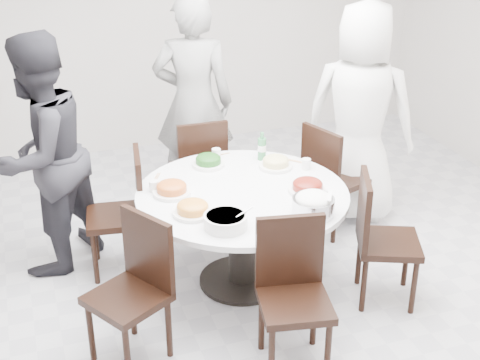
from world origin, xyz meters
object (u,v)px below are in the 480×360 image
object	(u,v)px
dining_table	(242,238)
diner_middle	(193,103)
diner_left	(41,156)
chair_ne	(336,178)
chair_nw	(115,214)
diner_right	(360,114)
chair_sw	(127,295)
chair_s	(295,301)
rice_bowl	(313,207)
soup_bowl	(225,221)
chair_se	(389,240)
beverage_bottle	(262,146)
chair_n	(198,168)

from	to	relation	value
dining_table	diner_middle	bearing A→B (deg)	88.64
diner_middle	diner_left	xyz separation A→B (m)	(-1.33, -0.66, -0.04)
diner_left	dining_table	bearing A→B (deg)	106.51
chair_ne	chair_nw	bearing A→B (deg)	71.59
diner_right	chair_sw	bearing A→B (deg)	66.03
chair_s	chair_ne	bearing A→B (deg)	66.53
diner_middle	rice_bowl	world-z (taller)	diner_middle
diner_middle	chair_nw	bearing A→B (deg)	64.91
diner_middle	soup_bowl	bearing A→B (deg)	99.30
chair_se	diner_right	size ratio (longest dim) A/B	0.50
diner_right	rice_bowl	size ratio (longest dim) A/B	6.77
chair_s	diner_right	world-z (taller)	diner_right
rice_bowl	beverage_bottle	size ratio (longest dim) A/B	1.24
chair_s	beverage_bottle	bearing A→B (deg)	87.92
diner_middle	diner_right	bearing A→B (deg)	169.48
chair_nw	diner_middle	bearing A→B (deg)	144.52
chair_n	soup_bowl	size ratio (longest dim) A/B	3.39
dining_table	chair_s	bearing A→B (deg)	-89.88
chair_nw	rice_bowl	xyz separation A→B (m)	(1.17, -0.94, 0.33)
chair_n	diner_left	bearing A→B (deg)	16.66
chair_sw	chair_s	size ratio (longest dim) A/B	1.00
diner_right	beverage_bottle	xyz separation A→B (m)	(-0.95, -0.21, -0.08)
chair_nw	rice_bowl	distance (m)	1.54
chair_se	rice_bowl	xyz separation A→B (m)	(-0.57, 0.06, 0.33)
chair_nw	chair_se	xyz separation A→B (m)	(1.73, -1.00, 0.00)
chair_n	beverage_bottle	world-z (taller)	beverage_bottle
dining_table	diner_left	distance (m)	1.58
diner_right	diner_middle	bearing A→B (deg)	7.23
chair_nw	diner_right	distance (m)	2.18
chair_s	diner_left	world-z (taller)	diner_left
dining_table	soup_bowl	xyz separation A→B (m)	(-0.26, -0.44, 0.42)
diner_middle	beverage_bottle	distance (m)	0.96
rice_bowl	diner_left	bearing A→B (deg)	143.78
diner_right	chair_n	bearing A→B (deg)	20.11
chair_n	chair_se	distance (m)	1.84
chair_s	diner_right	distance (m)	2.14
chair_ne	chair_se	world-z (taller)	same
beverage_bottle	rice_bowl	bearing A→B (deg)	-89.94
diner_middle	chair_sw	bearing A→B (deg)	82.20
diner_left	chair_n	bearing A→B (deg)	151.12
chair_se	beverage_bottle	distance (m)	1.22
chair_se	diner_left	distance (m)	2.56
chair_n	diner_left	world-z (taller)	diner_left
chair_sw	diner_middle	world-z (taller)	diner_middle
diner_left	soup_bowl	xyz separation A→B (m)	(1.03, -1.16, -0.11)
chair_sw	diner_right	world-z (taller)	diner_right
chair_ne	diner_middle	size ratio (longest dim) A/B	0.50
diner_right	rice_bowl	xyz separation A→B (m)	(-0.95, -1.16, -0.13)
dining_table	chair_nw	distance (m)	0.97
chair_n	diner_middle	xyz separation A→B (m)	(0.06, 0.31, 0.47)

